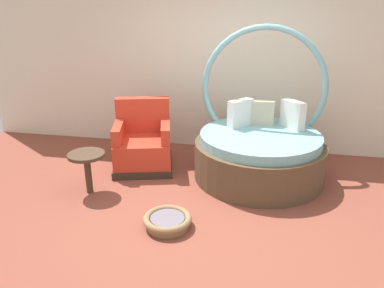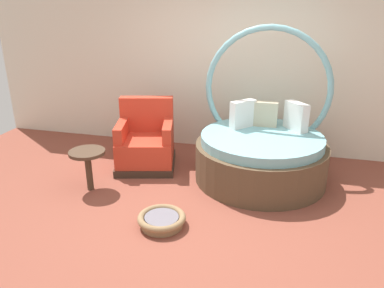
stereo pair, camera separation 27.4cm
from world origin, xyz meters
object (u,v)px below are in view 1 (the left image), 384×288
red_armchair (143,144)px  side_table (87,161)px  pet_basket (168,221)px  round_daybed (260,147)px

red_armchair → side_table: size_ratio=1.87×
pet_basket → round_daybed: bearing=58.2°
red_armchair → pet_basket: bearing=-63.6°
red_armchair → side_table: (-0.42, -0.88, 0.10)m
round_daybed → side_table: (-2.03, -0.89, 0.02)m
round_daybed → pet_basket: 1.74m
pet_basket → side_table: 1.31m
pet_basket → side_table: size_ratio=0.98×
pet_basket → side_table: bearing=153.8°
red_armchair → pet_basket: red_armchair is taller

